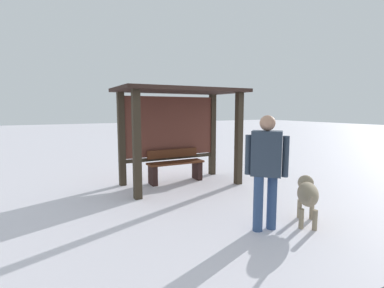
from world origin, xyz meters
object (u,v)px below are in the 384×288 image
at_px(bench_left_inside, 175,166).
at_px(dog, 307,193).
at_px(person_walking, 266,164).
at_px(bus_shelter, 177,114).

xyz_separation_m(bench_left_inside, dog, (0.75, -3.23, 0.08)).
xyz_separation_m(bench_left_inside, person_walking, (-0.02, -3.15, 0.59)).
height_order(bus_shelter, person_walking, bus_shelter).
bearing_deg(bench_left_inside, bus_shelter, -90.00).
height_order(person_walking, dog, person_walking).
distance_m(bus_shelter, dog, 3.42).
relative_size(bus_shelter, dog, 3.58).
distance_m(bench_left_inside, dog, 3.32).
bearing_deg(dog, person_walking, 174.11).
bearing_deg(bus_shelter, bench_left_inside, 90.00).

